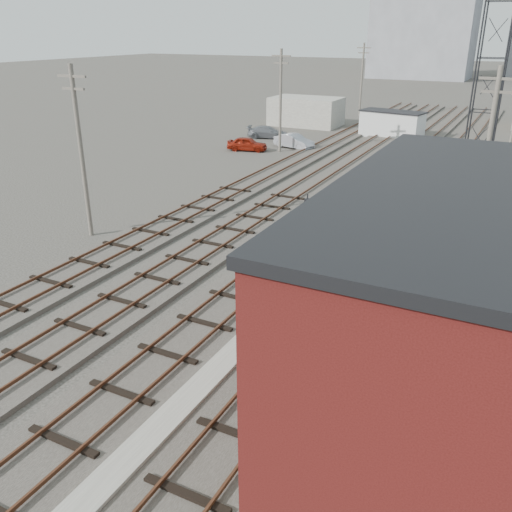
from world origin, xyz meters
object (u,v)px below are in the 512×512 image
Objects in this scene: signal_mast at (252,408)px; switch_stand at (307,207)px; car_red at (247,144)px; car_silver at (294,141)px; car_grey at (268,132)px; site_trailer at (392,124)px.

signal_mast is 3.12× the size of switch_stand.
signal_mast is at bearing -66.39° from switch_stand.
signal_mast is 1.09× the size of car_red.
car_silver is 5.80m from car_grey.
car_grey is at bearing 126.35° from switch_stand.
car_red is at bearing 174.00° from car_grey.
site_trailer is 13.02m from car_grey.
site_trailer reaches higher than car_silver.
car_silver is at bearing -61.60° from car_red.
car_silver is at bearing -143.76° from car_grey.
car_grey is (-4.53, 3.62, -0.06)m from car_silver.
site_trailer is (-1.97, 28.36, 0.76)m from switch_stand.
switch_stand is at bearing 108.41° from signal_mast.
switch_stand is 28.44m from site_trailer.
switch_stand is 0.32× the size of car_silver.
car_silver reaches higher than car_red.
car_red is (-19.05, 35.79, -1.78)m from signal_mast.
signal_mast reaches higher than car_grey.
switch_stand is 0.35× the size of car_red.
car_grey is (-13.36, 22.11, -0.00)m from switch_stand.
car_red is at bearing 147.92° from car_silver.
switch_stand is 20.49m from car_silver.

